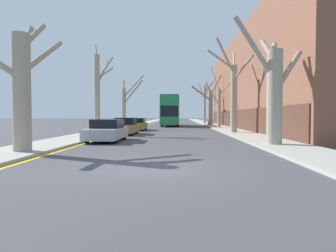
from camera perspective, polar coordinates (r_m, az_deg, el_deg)
The scene contains 17 objects.
ground_plane at distance 9.10m, azimuth -3.13°, elevation -8.11°, with size 300.00×300.00×0.00m, color #424247.
sidewalk_left at distance 59.35m, azimuth -4.63°, elevation 0.56°, with size 2.81×120.00×0.12m, color #A39E93.
sidewalk_right at distance 59.18m, azimuth 7.25°, elevation 0.55°, with size 2.81×120.00×0.12m, color #A39E93.
building_facade_right at distance 38.57m, azimuth 19.94°, elevation 7.77°, with size 10.08×42.91×11.06m.
kerb_line_stripe at distance 59.18m, azimuth -3.11°, elevation 0.51°, with size 0.24×120.00×0.01m, color yellow.
street_tree_left_0 at distance 14.03m, azimuth -25.88°, elevation 7.24°, with size 2.25×4.35×6.03m.
street_tree_left_1 at distance 24.90m, azimuth -13.22°, elevation 6.54°, with size 1.72×1.66×7.57m.
street_tree_left_2 at distance 35.69m, azimuth -8.17°, elevation 4.02°, with size 2.68×1.44×6.30m.
street_tree_right_0 at distance 16.49m, azimuth 19.46°, elevation 6.61°, with size 3.77×2.06×6.65m.
street_tree_right_1 at distance 26.92m, azimuth 12.31°, elevation 6.42°, with size 3.46×4.83×8.14m.
street_tree_right_2 at distance 36.89m, azimuth 9.64°, elevation 4.11°, with size 3.44×2.81×7.71m.
street_tree_right_3 at distance 46.39m, azimuth 8.01°, elevation 3.97°, with size 4.75×2.79×7.77m.
street_tree_right_4 at distance 56.87m, azimuth 7.09°, elevation 4.75°, with size 3.49×3.13×8.84m.
double_decker_bus at distance 44.29m, azimuth 0.47°, elevation 3.20°, with size 2.58×10.55×4.37m.
parked_car_0 at distance 18.90m, azimuth -11.53°, elevation -0.89°, with size 1.89×4.51×1.36m.
parked_car_1 at distance 25.31m, azimuth -8.03°, elevation -0.09°, with size 1.73×4.60×1.40m.
parked_car_2 at distance 31.88m, azimuth -5.93°, elevation 0.30°, with size 1.83×4.16×1.32m.
Camera 1 is at (0.82, -8.92, 1.61)m, focal length 32.00 mm.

